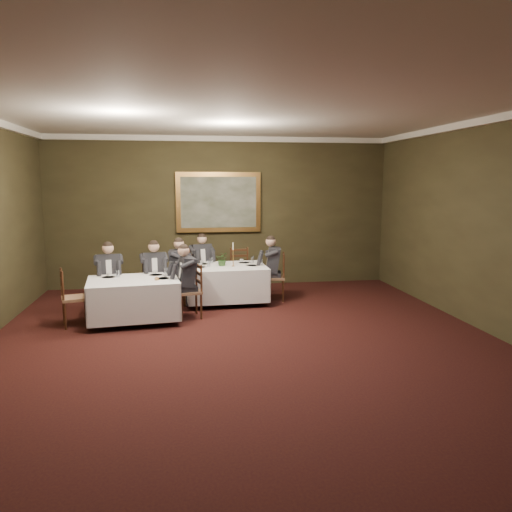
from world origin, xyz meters
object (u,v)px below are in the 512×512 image
object	(u,v)px
chair_main_endright	(275,287)
chair_main_backright	(241,280)
diner_main_endleft	(176,280)
chair_main_backleft	(201,282)
chair_sec_endleft	(75,310)
diner_sec_backleft	(109,286)
chair_sec_backright	(155,295)
centerpiece	(222,259)
diner_sec_backright	(154,283)
diner_sec_endright	(189,290)
chair_sec_endright	(190,302)
chair_sec_backleft	(110,297)
diner_main_backleft	(201,272)
painting	(219,202)
table_main	(226,281)
candlestick	(233,257)
chair_main_endleft	(175,291)
table_second	(134,297)
diner_main_endright	(274,276)

from	to	relation	value
chair_main_endright	chair_main_backright	bearing A→B (deg)	48.08
diner_main_endleft	chair_main_backleft	bearing A→B (deg)	150.78
diner_main_endleft	chair_sec_endleft	xyz separation A→B (m)	(-1.72, -1.24, -0.23)
diner_sec_backleft	chair_sec_backright	xyz separation A→B (m)	(0.83, 0.11, -0.23)
chair_main_endright	centerpiece	xyz separation A→B (m)	(-1.10, -0.01, 0.63)
chair_main_backleft	chair_sec_backright	bearing A→B (deg)	34.27
chair_main_backright	diner_sec_backright	size ratio (longest dim) A/B	0.74
diner_sec_endright	chair_sec_endright	bearing A→B (deg)	-90.00
chair_sec_endleft	centerpiece	world-z (taller)	centerpiece
chair_main_endright	chair_sec_backleft	bearing A→B (deg)	108.34
chair_main_backleft	diner_sec_endright	bearing A→B (deg)	65.13
chair_sec_backleft	chair_sec_backright	distance (m)	0.84
diner_main_backleft	painting	size ratio (longest dim) A/B	0.68
chair_sec_backleft	diner_sec_backleft	xyz separation A→B (m)	(0.00, -0.01, 0.23)
table_main	chair_sec_endright	bearing A→B (deg)	-126.19
candlestick	diner_sec_endright	bearing A→B (deg)	-132.84
diner_sec_backleft	chair_sec_backleft	bearing A→B (deg)	-90.00
chair_sec_endright	chair_main_endleft	bearing A→B (deg)	3.12
table_second	chair_sec_endright	size ratio (longest dim) A/B	1.70
chair_main_endleft	centerpiece	world-z (taller)	centerpiece
diner_main_endright	diner_sec_backright	distance (m)	2.47
diner_sec_backleft	diner_main_endleft	bearing A→B (deg)	-172.00
diner_main_endleft	chair_sec_backright	world-z (taller)	diner_main_endleft
chair_sec_endright	chair_main_backleft	bearing A→B (deg)	-20.60
chair_sec_backright	painting	distance (m)	3.01
diner_main_endleft	table_second	bearing A→B (deg)	-29.75
diner_sec_backright	chair_main_backleft	bearing A→B (deg)	-138.41
diner_main_backleft	diner_sec_backleft	distance (m)	2.17
chair_main_endright	diner_sec_backright	xyz separation A→B (m)	(-2.45, -0.36, 0.23)
table_main	table_second	size ratio (longest dim) A/B	0.99
centerpiece	chair_sec_endleft	bearing A→B (deg)	-154.02
table_second	diner_main_endright	world-z (taller)	diner_main_endright
diner_sec_endright	candlestick	world-z (taller)	diner_sec_endright
chair_sec_backleft	centerpiece	bearing A→B (deg)	-177.92
chair_sec_backleft	table_second	bearing A→B (deg)	115.05
diner_sec_endright	centerpiece	size ratio (longest dim) A/B	4.59
chair_main_endleft	chair_sec_endleft	world-z (taller)	same
diner_sec_endright	diner_sec_backleft	bearing A→B (deg)	55.39
diner_main_endleft	diner_main_endright	world-z (taller)	same
diner_sec_endright	chair_main_endright	bearing A→B (deg)	-70.68
diner_main_backleft	diner_sec_backleft	bearing A→B (deg)	18.86
table_second	chair_main_backright	distance (m)	2.95
chair_main_backleft	diner_sec_backright	world-z (taller)	diner_sec_backright
chair_sec_backleft	chair_main_backleft	bearing A→B (deg)	-154.65
diner_sec_backright	candlestick	bearing A→B (deg)	-178.89
diner_main_endleft	diner_sec_backleft	bearing A→B (deg)	-69.54
diner_main_endleft	candlestick	bearing A→B (deg)	92.50
diner_sec_backleft	chair_sec_endleft	bearing A→B (deg)	51.76
diner_main_backleft	chair_main_endright	xyz separation A→B (m)	(1.50, -0.77, -0.23)
diner_sec_endright	table_main	bearing A→B (deg)	-48.17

